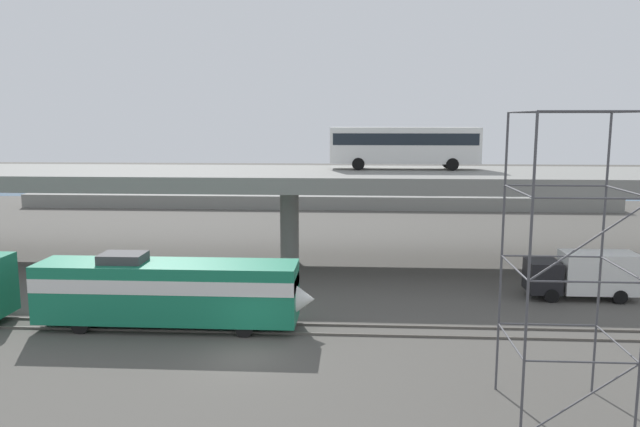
{
  "coord_description": "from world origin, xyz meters",
  "views": [
    {
      "loc": [
        5.4,
        -28.25,
        11.52
      ],
      "look_at": [
        2.43,
        20.31,
        3.97
      ],
      "focal_mm": 34.43,
      "sensor_mm": 36.0,
      "label": 1
    }
  ],
  "objects_px": {
    "scaffolding_tower": "(570,257)",
    "parked_car_0": "(425,188)",
    "parked_car_5": "(123,184)",
    "train_locomotive": "(180,289)",
    "parked_car_2": "(472,184)",
    "service_truck_west": "(584,274)",
    "parked_car_3": "(502,189)",
    "transit_bus_on_overpass": "(404,144)",
    "parked_car_1": "(176,186)",
    "parked_car_4": "(419,185)"
  },
  "relations": [
    {
      "from": "service_truck_west",
      "to": "parked_car_0",
      "type": "bearing_deg",
      "value": -82.13
    },
    {
      "from": "train_locomotive",
      "to": "parked_car_2",
      "type": "height_order",
      "value": "train_locomotive"
    },
    {
      "from": "parked_car_3",
      "to": "parked_car_5",
      "type": "xyz_separation_m",
      "value": [
        -51.64,
        2.92,
        -0.0
      ]
    },
    {
      "from": "transit_bus_on_overpass",
      "to": "scaffolding_tower",
      "type": "distance_m",
      "value": 27.65
    },
    {
      "from": "parked_car_2",
      "to": "parked_car_5",
      "type": "xyz_separation_m",
      "value": [
        -48.71,
        -2.12,
        -0.0
      ]
    },
    {
      "from": "transit_bus_on_overpass",
      "to": "parked_car_2",
      "type": "height_order",
      "value": "transit_bus_on_overpass"
    },
    {
      "from": "service_truck_west",
      "to": "transit_bus_on_overpass",
      "type": "bearing_deg",
      "value": -45.2
    },
    {
      "from": "parked_car_1",
      "to": "parked_car_3",
      "type": "relative_size",
      "value": 0.97
    },
    {
      "from": "service_truck_west",
      "to": "parked_car_5",
      "type": "height_order",
      "value": "parked_car_5"
    },
    {
      "from": "service_truck_west",
      "to": "parked_car_2",
      "type": "bearing_deg",
      "value": -91.58
    },
    {
      "from": "transit_bus_on_overpass",
      "to": "parked_car_1",
      "type": "xyz_separation_m",
      "value": [
        -28.32,
        31.18,
        -6.99
      ]
    },
    {
      "from": "train_locomotive",
      "to": "parked_car_4",
      "type": "distance_m",
      "value": 54.65
    },
    {
      "from": "train_locomotive",
      "to": "service_truck_west",
      "type": "relative_size",
      "value": 2.25
    },
    {
      "from": "scaffolding_tower",
      "to": "parked_car_5",
      "type": "relative_size",
      "value": 2.87
    },
    {
      "from": "service_truck_west",
      "to": "parked_car_5",
      "type": "distance_m",
      "value": 64.87
    },
    {
      "from": "service_truck_west",
      "to": "parked_car_5",
      "type": "bearing_deg",
      "value": -43.01
    },
    {
      "from": "scaffolding_tower",
      "to": "parked_car_0",
      "type": "relative_size",
      "value": 2.93
    },
    {
      "from": "service_truck_west",
      "to": "parked_car_0",
      "type": "relative_size",
      "value": 1.68
    },
    {
      "from": "scaffolding_tower",
      "to": "parked_car_5",
      "type": "bearing_deg",
      "value": 124.05
    },
    {
      "from": "parked_car_0",
      "to": "parked_car_5",
      "type": "xyz_separation_m",
      "value": [
        -41.72,
        2.96,
        0.0
      ]
    },
    {
      "from": "transit_bus_on_overpass",
      "to": "parked_car_3",
      "type": "bearing_deg",
      "value": -116.41
    },
    {
      "from": "parked_car_0",
      "to": "parked_car_3",
      "type": "height_order",
      "value": "same"
    },
    {
      "from": "parked_car_5",
      "to": "train_locomotive",
      "type": "bearing_deg",
      "value": 114.22
    },
    {
      "from": "transit_bus_on_overpass",
      "to": "service_truck_west",
      "type": "height_order",
      "value": "transit_bus_on_overpass"
    },
    {
      "from": "transit_bus_on_overpass",
      "to": "parked_car_1",
      "type": "bearing_deg",
      "value": -47.76
    },
    {
      "from": "transit_bus_on_overpass",
      "to": "parked_car_3",
      "type": "xyz_separation_m",
      "value": [
        15.08,
        30.37,
        -6.99
      ]
    },
    {
      "from": "parked_car_2",
      "to": "parked_car_0",
      "type": "bearing_deg",
      "value": 36.01
    },
    {
      "from": "parked_car_0",
      "to": "parked_car_4",
      "type": "height_order",
      "value": "same"
    },
    {
      "from": "train_locomotive",
      "to": "parked_car_3",
      "type": "bearing_deg",
      "value": 59.47
    },
    {
      "from": "parked_car_3",
      "to": "parked_car_2",
      "type": "bearing_deg",
      "value": 120.16
    },
    {
      "from": "train_locomotive",
      "to": "parked_car_0",
      "type": "distance_m",
      "value": 51.84
    },
    {
      "from": "parked_car_3",
      "to": "parked_car_5",
      "type": "height_order",
      "value": "same"
    },
    {
      "from": "scaffolding_tower",
      "to": "parked_car_4",
      "type": "xyz_separation_m",
      "value": [
        0.36,
        60.65,
        -3.86
      ]
    },
    {
      "from": "parked_car_0",
      "to": "parked_car_1",
      "type": "height_order",
      "value": "same"
    },
    {
      "from": "parked_car_1",
      "to": "parked_car_0",
      "type": "bearing_deg",
      "value": -1.47
    },
    {
      "from": "parked_car_3",
      "to": "parked_car_0",
      "type": "bearing_deg",
      "value": -179.74
    },
    {
      "from": "parked_car_2",
      "to": "parked_car_5",
      "type": "distance_m",
      "value": 48.76
    },
    {
      "from": "transit_bus_on_overpass",
      "to": "parked_car_1",
      "type": "distance_m",
      "value": 42.7
    },
    {
      "from": "scaffolding_tower",
      "to": "parked_car_2",
      "type": "height_order",
      "value": "scaffolding_tower"
    },
    {
      "from": "service_truck_west",
      "to": "parked_car_0",
      "type": "distance_m",
      "value": 41.68
    },
    {
      "from": "scaffolding_tower",
      "to": "parked_car_3",
      "type": "bearing_deg",
      "value": 79.35
    },
    {
      "from": "train_locomotive",
      "to": "scaffolding_tower",
      "type": "height_order",
      "value": "scaffolding_tower"
    },
    {
      "from": "parked_car_4",
      "to": "parked_car_3",
      "type": "bearing_deg",
      "value": -16.73
    },
    {
      "from": "transit_bus_on_overpass",
      "to": "parked_car_5",
      "type": "bearing_deg",
      "value": -42.32
    },
    {
      "from": "transit_bus_on_overpass",
      "to": "parked_car_0",
      "type": "height_order",
      "value": "transit_bus_on_overpass"
    },
    {
      "from": "parked_car_1",
      "to": "parked_car_4",
      "type": "height_order",
      "value": "same"
    },
    {
      "from": "scaffolding_tower",
      "to": "parked_car_1",
      "type": "distance_m",
      "value": 66.92
    },
    {
      "from": "transit_bus_on_overpass",
      "to": "parked_car_3",
      "type": "relative_size",
      "value": 2.64
    },
    {
      "from": "parked_car_5",
      "to": "parked_car_2",
      "type": "bearing_deg",
      "value": -177.51
    },
    {
      "from": "parked_car_2",
      "to": "parked_car_4",
      "type": "distance_m",
      "value": 7.76
    }
  ]
}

